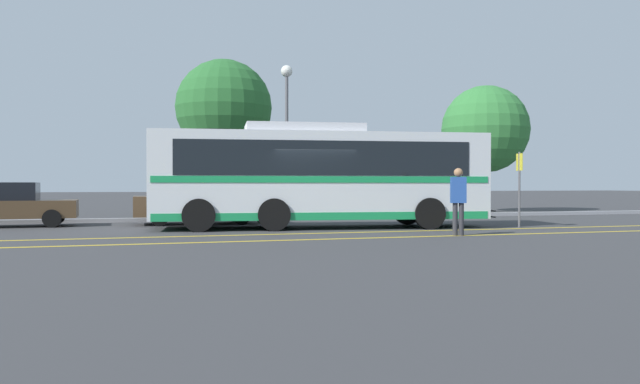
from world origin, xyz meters
name	(u,v)px	position (x,y,z in m)	size (l,w,h in m)	color
ground_plane	(308,229)	(0.00, 0.00, 0.00)	(220.00, 220.00, 0.00)	#38383A
lane_strip_0	(342,233)	(0.49, -1.92, 0.00)	(0.20, 30.75, 0.01)	gold
lane_strip_1	(366,238)	(0.49, -3.86, 0.00)	(0.20, 30.75, 0.01)	gold
curb_strip	(283,218)	(0.49, 5.40, 0.07)	(38.75, 0.36, 0.15)	#99999E
transit_bus	(320,174)	(0.48, 0.28, 1.75)	(11.26, 3.89, 3.37)	silver
parked_car_0	(13,205)	(-9.21, 3.73, 0.73)	(4.01, 1.85, 1.49)	#4C3823
parked_car_1	(198,202)	(-3.12, 3.52, 0.79)	(4.57, 2.10, 1.61)	#4C3823
pedestrian_0	(458,197)	(3.25, -3.85, 1.08)	(0.47, 0.35, 1.87)	#2D2D33
bus_stop_sign	(519,180)	(6.78, -1.57, 1.57)	(0.08, 0.40, 2.49)	#59595E
street_lamp	(287,108)	(0.96, 6.72, 4.70)	(0.50, 0.50, 6.53)	#59595E
tree_0	(485,129)	(12.41, 9.59, 4.34)	(4.56, 4.56, 6.62)	#513823
tree_1	(224,108)	(-1.33, 9.52, 4.96)	(4.41, 4.41, 7.18)	#513823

